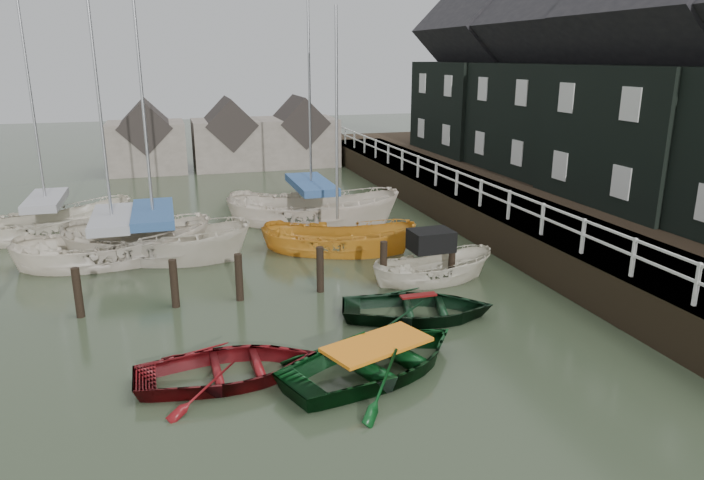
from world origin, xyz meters
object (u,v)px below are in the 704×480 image
object	(u,v)px
sailboat_b	(157,256)
sailboat_d	(312,222)
motorboat	(432,278)
rowboat_green	(377,373)
rowboat_dkgreen	(418,318)
sailboat_e	(50,235)
rowboat_red	(229,379)
sailboat_c	(338,251)
sailboat_a	(116,260)

from	to	relation	value
sailboat_b	sailboat_d	bearing A→B (deg)	-40.83
motorboat	rowboat_green	bearing A→B (deg)	143.42
rowboat_dkgreen	motorboat	distance (m)	2.96
sailboat_d	sailboat_e	xyz separation A→B (m)	(-10.33, 0.94, 0.00)
rowboat_red	sailboat_d	world-z (taller)	sailboat_d
rowboat_dkgreen	motorboat	world-z (taller)	motorboat
sailboat_b	motorboat	bearing A→B (deg)	-97.83
rowboat_red	rowboat_green	bearing A→B (deg)	-102.89
sailboat_c	sailboat_e	distance (m)	11.50
sailboat_a	sailboat_b	world-z (taller)	sailboat_b
rowboat_green	sailboat_a	xyz separation A→B (m)	(-6.06, 10.11, 0.06)
rowboat_green	rowboat_dkgreen	size ratio (longest dim) A/B	1.12
rowboat_red	sailboat_d	bearing A→B (deg)	-22.31
rowboat_green	sailboat_c	world-z (taller)	sailboat_c
sailboat_a	rowboat_dkgreen	bearing A→B (deg)	-138.16
rowboat_green	sailboat_a	bearing A→B (deg)	10.37
rowboat_green	sailboat_b	size ratio (longest dim) A/B	0.37
rowboat_red	rowboat_dkgreen	distance (m)	5.61
rowboat_green	sailboat_c	bearing A→B (deg)	-30.42
rowboat_red	sailboat_e	xyz separation A→B (m)	(-5.54, 13.52, 0.06)
rowboat_dkgreen	sailboat_d	distance (m)	10.63
rowboat_red	sailboat_a	xyz separation A→B (m)	(-2.86, 9.47, 0.06)
sailboat_c	sailboat_d	world-z (taller)	sailboat_d
rowboat_red	sailboat_a	size ratio (longest dim) A/B	0.33
sailboat_c	rowboat_red	bearing A→B (deg)	174.82
rowboat_red	sailboat_c	size ratio (longest dim) A/B	0.42
rowboat_dkgreen	sailboat_e	bearing A→B (deg)	59.31
rowboat_red	motorboat	distance (m)	8.14
sailboat_a	sailboat_e	world-z (taller)	sailboat_a
rowboat_green	sailboat_d	xyz separation A→B (m)	(1.58, 13.22, 0.06)
rowboat_dkgreen	sailboat_a	xyz separation A→B (m)	(-8.11, 7.51, 0.06)
sailboat_d	sailboat_a	bearing A→B (deg)	134.28
rowboat_green	sailboat_d	distance (m)	13.32
sailboat_a	sailboat_c	world-z (taller)	sailboat_a
sailboat_c	sailboat_a	bearing A→B (deg)	106.67
sailboat_b	sailboat_c	bearing A→B (deg)	-76.43
motorboat	sailboat_b	size ratio (longest dim) A/B	0.33
rowboat_dkgreen	sailboat_d	bearing A→B (deg)	18.80
sailboat_b	rowboat_red	bearing A→B (deg)	-147.47
sailboat_b	sailboat_c	distance (m)	6.40
motorboat	sailboat_d	world-z (taller)	sailboat_d
sailboat_b	sailboat_d	world-z (taller)	sailboat_b
sailboat_b	sailboat_c	xyz separation A→B (m)	(6.30, -1.10, -0.05)
motorboat	sailboat_a	xyz separation A→B (m)	(-9.64, 4.97, -0.04)
rowboat_red	rowboat_dkgreen	bearing A→B (deg)	-71.02
sailboat_a	sailboat_d	xyz separation A→B (m)	(7.65, 3.11, -0.00)
sailboat_a	sailboat_b	size ratio (longest dim) A/B	0.96
rowboat_dkgreen	sailboat_d	xyz separation A→B (m)	(-0.47, 10.62, 0.06)
sailboat_d	sailboat_c	bearing A→B (deg)	-157.94
rowboat_red	rowboat_dkgreen	world-z (taller)	rowboat_dkgreen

